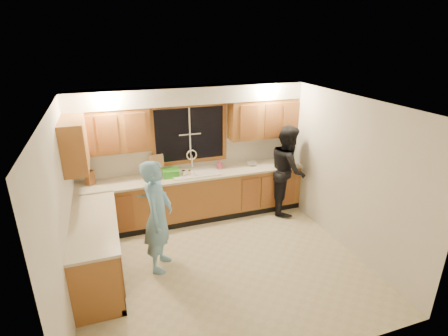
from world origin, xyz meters
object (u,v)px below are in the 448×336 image
at_px(dishwasher, 151,205).
at_px(dish_crate, 171,173).
at_px(stove, 97,274).
at_px(soap_bottle, 220,164).
at_px(woman, 288,169).
at_px(man, 158,216).
at_px(knife_block, 90,178).
at_px(sink, 195,176).
at_px(bowl, 252,164).

height_order(dishwasher, dish_crate, dish_crate).
relative_size(stove, soap_bottle, 5.29).
bearing_deg(soap_bottle, dish_crate, -175.32).
bearing_deg(dish_crate, dishwasher, -177.79).
height_order(stove, dish_crate, dish_crate).
relative_size(woman, soap_bottle, 10.27).
relative_size(man, woman, 0.99).
bearing_deg(knife_block, sink, -46.43).
height_order(woman, bowl, woman).
xyz_separation_m(dish_crate, bowl, (1.63, 0.05, -0.04)).
distance_m(dish_crate, soap_bottle, 0.98).
distance_m(sink, bowl, 1.18).
height_order(soap_bottle, bowl, soap_bottle).
bearing_deg(dishwasher, man, -92.19).
height_order(man, dish_crate, man).
height_order(dishwasher, bowl, bowl).
relative_size(knife_block, soap_bottle, 1.44).
bearing_deg(woman, dishwasher, 106.36).
distance_m(dishwasher, dish_crate, 0.70).
xyz_separation_m(man, bowl, (2.08, 1.37, 0.08)).
height_order(stove, man, man).
bearing_deg(sink, bowl, 2.39).
height_order(sink, stove, sink).
distance_m(woman, knife_block, 3.64).
distance_m(sink, stove, 2.60).
height_order(woman, soap_bottle, woman).
relative_size(man, dish_crate, 5.98).
height_order(sink, woman, woman).
relative_size(woman, knife_block, 7.13).
bearing_deg(dishwasher, stove, -117.69).
relative_size(stove, dish_crate, 3.12).
bearing_deg(soap_bottle, bowl, -2.69).
bearing_deg(woman, stove, 135.46).
height_order(woman, knife_block, woman).
relative_size(dishwasher, man, 0.48).
relative_size(sink, knife_block, 3.51).
xyz_separation_m(knife_block, dish_crate, (1.38, -0.09, -0.06)).
relative_size(dish_crate, bowl, 1.38).
bearing_deg(knife_block, stove, -132.74).
bearing_deg(dishwasher, dish_crate, 2.21).
relative_size(dishwasher, woman, 0.47).
bearing_deg(dishwasher, knife_block, 173.87).
height_order(sink, bowl, sink).
bearing_deg(bowl, man, -146.66).
bearing_deg(dishwasher, soap_bottle, 3.96).
height_order(dish_crate, bowl, dish_crate).
height_order(dish_crate, soap_bottle, soap_bottle).
height_order(man, woman, woman).
distance_m(dish_crate, bowl, 1.63).
bearing_deg(sink, dish_crate, 179.91).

